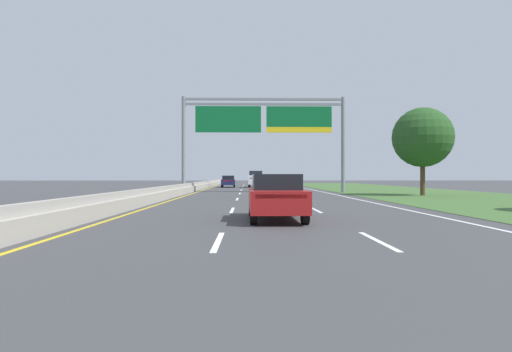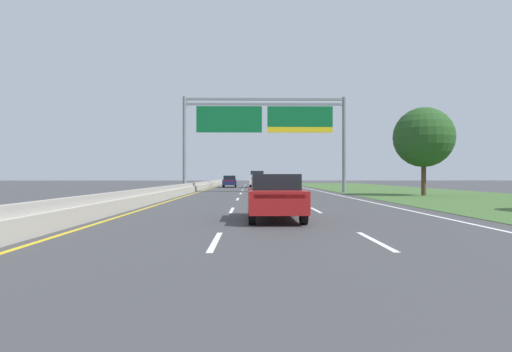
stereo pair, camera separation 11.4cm
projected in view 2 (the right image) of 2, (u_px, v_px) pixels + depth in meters
ground_plane at (263, 195)px, 34.39m from camera, size 220.00×220.00×0.00m
lane_striping at (263, 195)px, 33.93m from camera, size 11.96×106.00×0.01m
grass_verge_right at (436, 195)px, 34.59m from camera, size 14.00×110.00×0.02m
median_barrier_concrete at (181, 190)px, 34.29m from camera, size 0.60×110.00×0.85m
overhead_sign_gantry at (265, 124)px, 39.34m from camera, size 15.06×0.42×8.81m
pickup_truck_white at (257, 179)px, 56.73m from camera, size 2.01×5.40×2.20m
car_red_centre_lane_sedan at (275, 196)px, 14.75m from camera, size 1.86×4.42×1.57m
car_blue_right_lane_sedan at (285, 181)px, 57.69m from camera, size 1.91×4.43×1.57m
car_navy_left_lane_sedan at (230, 181)px, 57.36m from camera, size 1.94×4.45×1.57m
roadside_tree_mid at (424, 137)px, 32.87m from camera, size 4.59×4.59×6.78m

